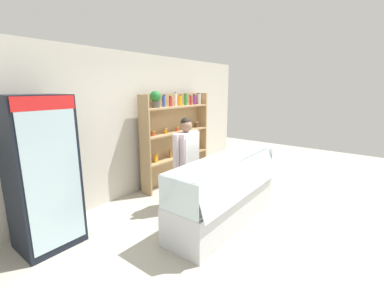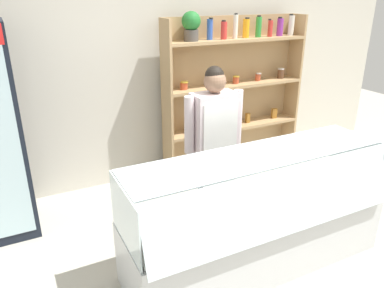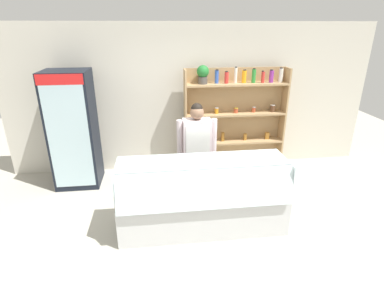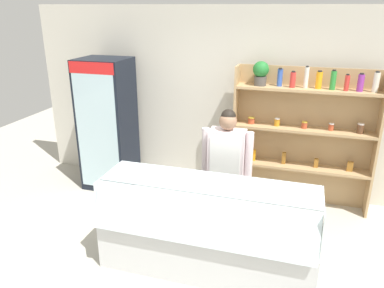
# 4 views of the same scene
# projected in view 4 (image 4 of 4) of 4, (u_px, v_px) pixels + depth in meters

# --- Properties ---
(ground_plane) EXTENTS (12.00, 12.00, 0.00)m
(ground_plane) POSITION_uv_depth(u_px,v_px,m) (215.00, 274.00, 3.98)
(ground_plane) COLOR #B7B2A3
(back_wall) EXTENTS (6.80, 0.10, 2.70)m
(back_wall) POSITION_uv_depth(u_px,v_px,m) (252.00, 103.00, 5.43)
(back_wall) COLOR beige
(back_wall) RESTS_ON ground
(drinks_fridge) EXTENTS (0.72, 0.65, 1.98)m
(drinks_fridge) POSITION_uv_depth(u_px,v_px,m) (108.00, 125.00, 5.65)
(drinks_fridge) COLOR black
(drinks_fridge) RESTS_ON ground
(shelving_unit) EXTENTS (1.87, 0.29, 2.00)m
(shelving_unit) POSITION_uv_depth(u_px,v_px,m) (301.00, 129.00, 5.06)
(shelving_unit) COLOR tan
(shelving_unit) RESTS_ON ground
(deli_display_case) EXTENTS (2.23, 0.73, 1.01)m
(deli_display_case) POSITION_uv_depth(u_px,v_px,m) (206.00, 243.00, 3.98)
(deli_display_case) COLOR silver
(deli_display_case) RESTS_ON ground
(shop_clerk) EXTENTS (0.61, 0.25, 1.58)m
(shop_clerk) POSITION_uv_depth(u_px,v_px,m) (227.00, 162.00, 4.45)
(shop_clerk) COLOR #2D2D38
(shop_clerk) RESTS_ON ground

